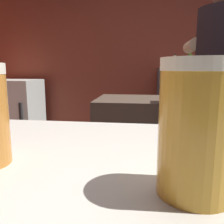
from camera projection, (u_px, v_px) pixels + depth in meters
The scene contains 9 objects.
wall_back at pixel (167, 54), 3.36m from camera, with size 5.20×0.10×2.70m, color brown.
prep_counter at pixel (220, 153), 2.03m from camera, with size 2.10×0.60×0.90m, color #4A3C30.
back_shelf at pixel (192, 112), 3.17m from camera, with size 0.94×0.36×1.16m, color #3E373D.
mini_fridge at pixel (18, 116), 3.35m from camera, with size 0.59×0.58×1.00m.
bartender at pixel (221, 93), 1.51m from camera, with size 0.43×0.51×1.73m.
mixing_bowl at pixel (174, 97), 1.91m from camera, with size 0.18×0.18×0.05m, color slate.
pint_glass_near at pixel (197, 128), 0.23m from camera, with size 0.08×0.08×0.14m.
bottle_vinegar at pixel (175, 63), 3.05m from camera, with size 0.07×0.07×0.17m.
bottle_soy at pixel (190, 61), 3.04m from camera, with size 0.05×0.05×0.24m.
Camera 1 is at (-0.29, -1.32, 1.16)m, focal length 38.37 mm.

